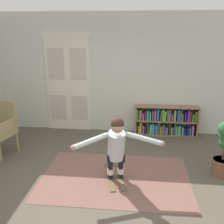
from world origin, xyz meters
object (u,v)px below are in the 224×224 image
(skis_pair, at_px, (115,175))
(person_skier, at_px, (116,145))
(potted_plant, at_px, (224,149))
(bookshelf, at_px, (165,121))

(skis_pair, distance_m, person_skier, 0.69)
(potted_plant, xyz_separation_m, person_skier, (-1.85, -0.44, 0.19))
(skis_pair, xyz_separation_m, person_skier, (0.03, -0.16, 0.67))
(bookshelf, relative_size, skis_pair, 1.63)
(bookshelf, bearing_deg, person_skier, -114.24)
(person_skier, bearing_deg, potted_plant, 13.31)
(potted_plant, distance_m, person_skier, 1.92)
(bookshelf, distance_m, potted_plant, 1.99)
(potted_plant, relative_size, person_skier, 0.72)
(bookshelf, relative_size, person_skier, 1.05)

